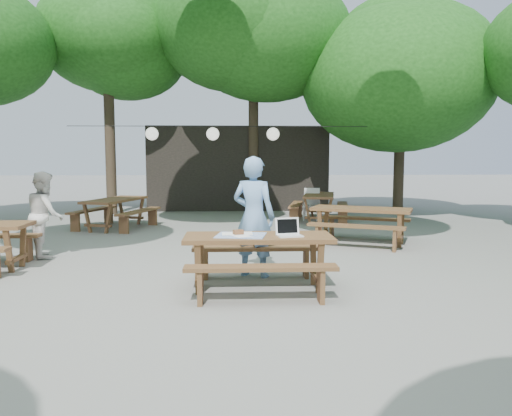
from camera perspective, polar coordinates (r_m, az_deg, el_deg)
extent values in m
plane|color=slate|center=(7.59, -5.13, -7.93)|extent=(80.00, 80.00, 0.00)
cube|color=black|center=(17.87, -2.09, 4.63)|extent=(6.00, 3.00, 2.80)
cube|color=#503D1C|center=(6.77, 0.27, -3.40)|extent=(2.00, 0.80, 0.06)
cube|color=#503D1C|center=(6.18, 0.57, -6.85)|extent=(1.90, 0.28, 0.05)
cube|color=#503D1C|center=(7.45, 0.02, -4.63)|extent=(1.90, 0.28, 0.05)
cube|color=#503D1C|center=(6.84, 0.27, -6.50)|extent=(1.70, 0.70, 0.69)
cube|color=#503D1C|center=(10.56, 11.93, -0.14)|extent=(2.15, 1.53, 0.06)
cube|color=#503D1C|center=(9.95, 11.31, -2.06)|extent=(1.85, 1.01, 0.05)
cube|color=#503D1C|center=(11.23, 12.42, -1.18)|extent=(1.85, 1.01, 0.05)
cube|color=#503D1C|center=(10.60, 11.89, -2.16)|extent=(1.84, 1.32, 0.69)
cube|color=#503D1C|center=(13.00, -15.81, 0.90)|extent=(1.35, 2.15, 0.06)
cube|color=#503D1C|center=(12.71, -13.25, -0.37)|extent=(0.82, 1.90, 0.05)
cube|color=#503D1C|center=(13.37, -18.19, -0.21)|extent=(0.82, 1.90, 0.05)
cube|color=#503D1C|center=(13.04, -15.77, -0.75)|extent=(1.17, 1.83, 0.69)
cube|color=#503D1C|center=(14.08, 7.24, 1.45)|extent=(1.19, 2.12, 0.06)
cube|color=#503D1C|center=(14.10, 9.87, 0.31)|extent=(0.66, 1.92, 0.05)
cube|color=#503D1C|center=(14.14, 4.59, 0.40)|extent=(0.66, 1.92, 0.05)
cube|color=#503D1C|center=(14.11, 7.22, -0.07)|extent=(1.03, 1.81, 0.69)
imported|color=#73A0D2|center=(7.51, -0.26, -1.01)|extent=(0.78, 0.67, 1.82)
imported|color=white|center=(9.75, -22.96, -0.67)|extent=(0.84, 0.92, 1.55)
cube|color=white|center=(14.25, 6.31, 0.22)|extent=(0.54, 0.54, 0.04)
cube|color=white|center=(14.43, 6.40, 1.33)|extent=(0.44, 0.15, 0.48)
cube|color=white|center=(14.27, 6.30, -0.62)|extent=(0.51, 0.51, 0.38)
cube|color=white|center=(6.69, 3.87, -3.18)|extent=(0.37, 0.29, 0.02)
cube|color=white|center=(6.78, 3.58, -2.07)|extent=(0.34, 0.12, 0.23)
cube|color=black|center=(6.78, 3.60, -2.07)|extent=(0.28, 0.10, 0.19)
cube|color=#3360AE|center=(6.76, -1.74, -3.13)|extent=(0.74, 0.65, 0.01)
cube|color=white|center=(6.70, -1.86, -3.16)|extent=(0.33, 0.36, 0.00)
cube|color=white|center=(6.87, -1.29, -2.91)|extent=(0.21, 0.30, 0.00)
cube|color=white|center=(6.83, -3.04, -2.95)|extent=(0.22, 0.30, 0.00)
cube|color=brown|center=(6.77, -2.04, -2.76)|extent=(0.15, 0.13, 0.06)
cylinder|color=black|center=(13.39, -1.93, 9.31)|extent=(9.00, 0.02, 0.02)
sphere|color=white|center=(13.55, -11.81, 8.31)|extent=(0.34, 0.34, 0.34)
sphere|color=white|center=(13.39, -4.96, 8.44)|extent=(0.34, 0.34, 0.34)
sphere|color=white|center=(13.42, 1.96, 8.45)|extent=(0.34, 0.34, 0.34)
cylinder|color=#2D2319|center=(16.33, -16.35, 7.65)|extent=(0.32, 0.32, 4.73)
ellipsoid|color=#1A4D14|center=(16.63, -16.63, 16.86)|extent=(4.70, 4.70, 3.53)
cylinder|color=#2D2319|center=(16.40, -0.29, 9.13)|extent=(0.32, 0.32, 5.44)
ellipsoid|color=#1A4D14|center=(16.84, -0.30, 19.44)|extent=(5.39, 5.39, 4.04)
cylinder|color=#2D2319|center=(16.21, 16.08, 7.02)|extent=(0.32, 0.32, 4.36)
ellipsoid|color=#1A4D14|center=(16.45, 16.34, 15.69)|extent=(5.33, 5.33, 4.00)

